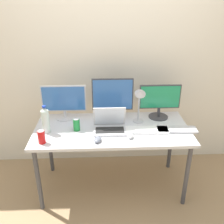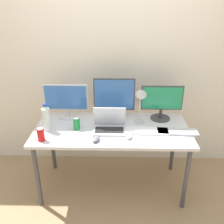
# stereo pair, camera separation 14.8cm
# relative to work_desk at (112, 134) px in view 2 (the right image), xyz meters

# --- Properties ---
(ground_plane) EXTENTS (16.00, 16.00, 0.00)m
(ground_plane) POSITION_rel_work_desk_xyz_m (0.00, 0.00, -0.67)
(ground_plane) COLOR #9E7F5B
(wall_back) EXTENTS (7.00, 0.08, 2.60)m
(wall_back) POSITION_rel_work_desk_xyz_m (0.00, 0.59, 0.63)
(wall_back) COLOR silver
(wall_back) RESTS_ON ground
(work_desk) EXTENTS (1.57, 0.73, 0.74)m
(work_desk) POSITION_rel_work_desk_xyz_m (0.00, 0.00, 0.00)
(work_desk) COLOR #424247
(work_desk) RESTS_ON ground
(monitor_left) EXTENTS (0.47, 0.21, 0.37)m
(monitor_left) POSITION_rel_work_desk_xyz_m (-0.50, 0.26, 0.26)
(monitor_left) COLOR silver
(monitor_left) RESTS_ON work_desk
(monitor_center) EXTENTS (0.44, 0.21, 0.44)m
(monitor_center) POSITION_rel_work_desk_xyz_m (0.02, 0.25, 0.30)
(monitor_center) COLOR #38383D
(monitor_center) RESTS_ON work_desk
(monitor_right) EXTENTS (0.44, 0.21, 0.38)m
(monitor_right) POSITION_rel_work_desk_xyz_m (0.52, 0.23, 0.27)
(monitor_right) COLOR #38383D
(monitor_right) RESTS_ON work_desk
(laptop_silver) EXTENTS (0.32, 0.24, 0.24)m
(laptop_silver) POSITION_rel_work_desk_xyz_m (-0.03, -0.03, 0.12)
(laptop_silver) COLOR silver
(laptop_silver) RESTS_ON work_desk
(keyboard_main) EXTENTS (0.43, 0.17, 0.02)m
(keyboard_main) POSITION_rel_work_desk_xyz_m (0.34, -0.08, 0.08)
(keyboard_main) COLOR white
(keyboard_main) RESTS_ON work_desk
(keyboard_aux) EXTENTS (0.40, 0.17, 0.02)m
(keyboard_aux) POSITION_rel_work_desk_xyz_m (0.65, -0.08, 0.08)
(keyboard_aux) COLOR #B2B2B7
(keyboard_aux) RESTS_ON work_desk
(mouse_by_keyboard) EXTENTS (0.09, 0.12, 0.04)m
(mouse_by_keyboard) POSITION_rel_work_desk_xyz_m (-0.14, -0.25, 0.09)
(mouse_by_keyboard) COLOR slate
(mouse_by_keyboard) RESTS_ON work_desk
(mouse_by_laptop) EXTENTS (0.06, 0.10, 0.04)m
(mouse_by_laptop) POSITION_rel_work_desk_xyz_m (0.16, -0.19, 0.08)
(mouse_by_laptop) COLOR silver
(mouse_by_laptop) RESTS_ON work_desk
(water_bottle) EXTENTS (0.08, 0.08, 0.28)m
(water_bottle) POSITION_rel_work_desk_xyz_m (-0.65, -0.06, 0.20)
(water_bottle) COLOR silver
(water_bottle) RESTS_ON work_desk
(soda_can_near_keyboard) EXTENTS (0.07, 0.07, 0.13)m
(soda_can_near_keyboard) POSITION_rel_work_desk_xyz_m (-0.35, -0.03, 0.13)
(soda_can_near_keyboard) COLOR #197F33
(soda_can_near_keyboard) RESTS_ON work_desk
(soda_can_by_laptop) EXTENTS (0.07, 0.07, 0.13)m
(soda_can_by_laptop) POSITION_rel_work_desk_xyz_m (-0.65, -0.25, 0.13)
(soda_can_by_laptop) COLOR red
(soda_can_by_laptop) RESTS_ON work_desk
(desk_lamp) EXTENTS (0.11, 0.18, 0.41)m
(desk_lamp) POSITION_rel_work_desk_xyz_m (0.29, 0.09, 0.34)
(desk_lamp) COLOR #B7B7BC
(desk_lamp) RESTS_ON work_desk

